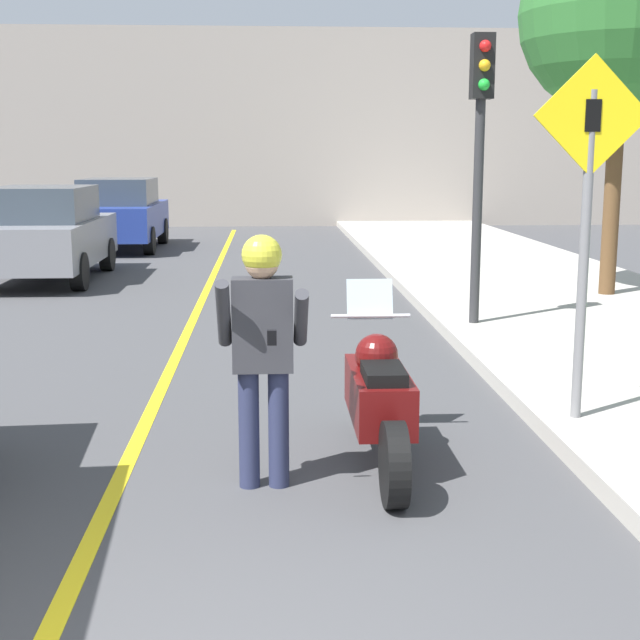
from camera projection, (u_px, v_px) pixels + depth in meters
name	position (u px, v px, depth m)	size (l,w,h in m)	color
road_center_line	(167.00, 376.00, 9.10)	(0.12, 36.00, 0.01)	yellow
building_backdrop	(254.00, 129.00, 28.21)	(28.00, 1.20, 6.09)	gray
motorcycle	(379.00, 398.00, 6.47)	(0.62, 2.23, 1.27)	black
person_biker	(263.00, 335.00, 5.88)	(0.59, 0.47, 1.72)	#282D4C
crossing_sign	(587.00, 205.00, 6.84)	(0.91, 0.08, 2.82)	slate
traffic_light	(480.00, 124.00, 10.72)	(0.26, 0.30, 3.49)	#2D2D30
street_tree	(623.00, 15.00, 12.77)	(2.96, 2.96, 5.55)	brown
parked_car_grey	(45.00, 233.00, 15.86)	(1.88, 4.20, 1.68)	black
parked_car_blue	(120.00, 213.00, 21.19)	(1.88, 4.20, 1.68)	black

